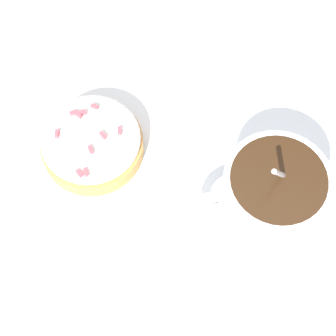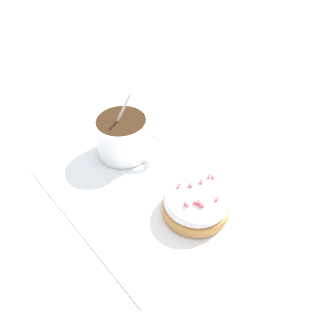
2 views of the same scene
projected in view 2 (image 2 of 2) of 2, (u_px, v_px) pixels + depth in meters
ground_plane at (160, 177)px, 0.52m from camera, size 3.00×3.00×0.00m
paper_napkin at (160, 177)px, 0.52m from camera, size 0.31×0.32×0.00m
coffee_cup at (123, 135)px, 0.53m from camera, size 0.11×0.09×0.11m
frosted_pastry at (198, 201)px, 0.46m from camera, size 0.10×0.10×0.04m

